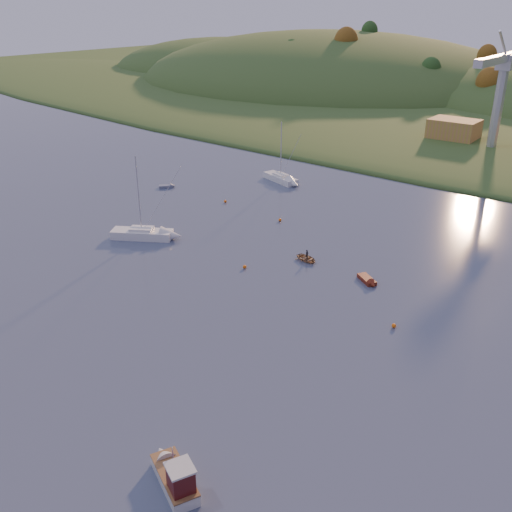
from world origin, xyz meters
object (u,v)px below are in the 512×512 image
Objects in this scene: fishing_boat at (173,472)px; canoe at (307,259)px; sailboat_near at (142,233)px; grey_dinghy at (169,186)px; red_tender at (369,282)px; sailboat_far at (281,178)px.

fishing_boat is 41.84m from canoe.
fishing_boat reaches higher than canoe.
sailboat_near is 4.13× the size of grey_dinghy.
red_tender reaches higher than canoe.
sailboat_near is 1.08× the size of sailboat_far.
canoe is 41.42m from grey_dinghy.
canoe is (-13.94, 39.45, -0.56)m from fishing_boat.
sailboat_far is at bearing -35.17° from fishing_boat.
fishing_boat is at bearing -50.19° from red_tender.
red_tender is 1.22× the size of grey_dinghy.
sailboat_near is 35.28m from red_tender.
red_tender is (34.45, 7.57, -0.54)m from sailboat_near.
red_tender is 51.44m from grey_dinghy.
fishing_boat is 0.53× the size of sailboat_near.
canoe is 0.90× the size of red_tender.
sailboat_far reaches higher than canoe.
sailboat_far is 45.93m from red_tender.
sailboat_far reaches higher than red_tender.
sailboat_far is 3.49× the size of canoe.
sailboat_near is at bearing 122.77° from canoe.
fishing_boat is at bearing -147.02° from canoe.
sailboat_near reaches higher than fishing_boat.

